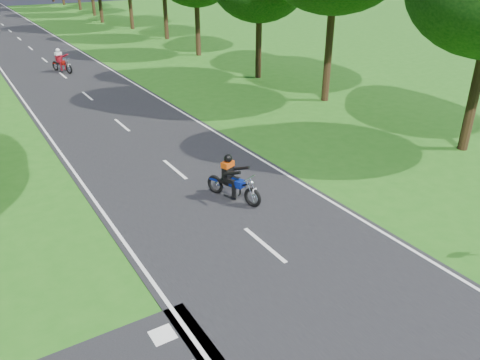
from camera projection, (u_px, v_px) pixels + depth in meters
ground at (310, 284)px, 11.54m from camera, size 160.00×160.00×0.00m
main_road at (10, 31)px, 49.84m from camera, size 7.00×140.00×0.02m
road_markings at (11, 33)px, 48.34m from camera, size 7.40×140.00×0.01m
rider_near_blue at (233, 178)px, 15.15m from camera, size 1.25×1.97×1.56m
rider_far_red at (61, 60)px, 31.96m from camera, size 1.28×2.03×1.61m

